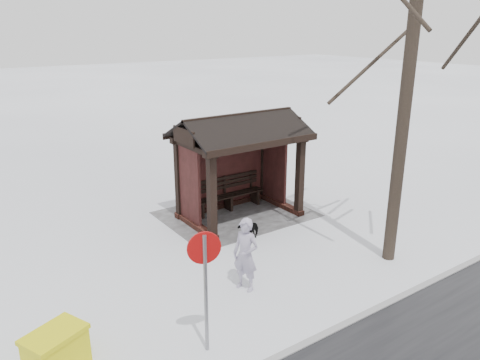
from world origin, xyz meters
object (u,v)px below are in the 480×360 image
grit_bin (56,351)px  road_sign (205,266)px  pedestrian (246,255)px  bus_shelter (237,145)px  dog (249,229)px

grit_bin → road_sign: road_sign is taller
pedestrian → grit_bin: pedestrian is taller
pedestrian → bus_shelter: bearing=125.9°
bus_shelter → pedestrian: bearing=58.3°
bus_shelter → pedestrian: (2.18, 3.52, -1.36)m
dog → road_sign: (3.20, 3.19, 1.35)m
bus_shelter → dog: 2.54m
dog → road_sign: 4.72m
pedestrian → dog: bearing=120.2°
dog → pedestrian: bearing=-58.4°
dog → road_sign: bearing=-66.1°
bus_shelter → dog: (0.68, 1.57, -1.89)m
road_sign → grit_bin: bearing=-5.1°
dog → grit_bin: bearing=-88.6°
grit_bin → bus_shelter: bearing=-171.8°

